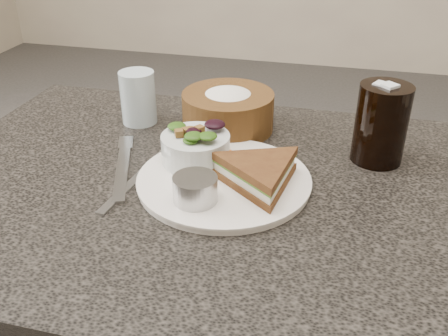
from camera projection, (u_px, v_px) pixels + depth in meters
name	position (u px, v px, depth m)	size (l,w,h in m)	color
dinner_plate	(224.00, 181.00, 0.82)	(0.28, 0.28, 0.01)	silver
sandwich	(260.00, 174.00, 0.78)	(0.17, 0.17, 0.04)	#513316
salad_bowl	(196.00, 144.00, 0.84)	(0.12, 0.12, 0.07)	silver
dressing_ramekin	(195.00, 189.00, 0.74)	(0.07, 0.07, 0.04)	#A2A2A2
orange_wedge	(227.00, 155.00, 0.85)	(0.07, 0.07, 0.03)	orange
fork	(122.00, 170.00, 0.85)	(0.02, 0.20, 0.01)	#9EA0A2
knife	(137.00, 178.00, 0.83)	(0.01, 0.22, 0.00)	#AAABAD
bread_basket	(228.00, 105.00, 0.98)	(0.18, 0.18, 0.10)	brown
cola_glass	(382.00, 121.00, 0.85)	(0.09, 0.09, 0.15)	black
water_glass	(138.00, 98.00, 1.01)	(0.07, 0.07, 0.11)	#ABBEC6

